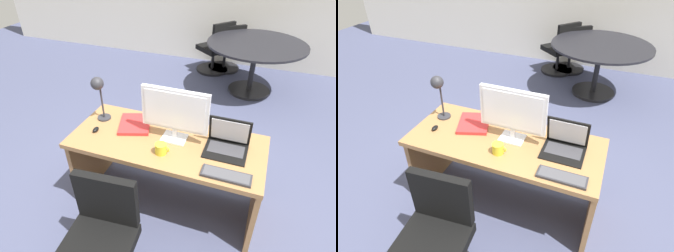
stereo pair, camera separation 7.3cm
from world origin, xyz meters
TOP-DOWN VIEW (x-y plane):
  - ground at (0.00, 1.50)m, footprint 12.00×12.00m
  - desk at (0.00, 0.04)m, footprint 1.58×0.68m
  - monitor at (0.05, 0.05)m, footprint 0.54×0.16m
  - laptop at (0.48, 0.08)m, footprint 0.32×0.27m
  - keyboard at (0.53, -0.25)m, footprint 0.35×0.12m
  - mouse at (-0.61, -0.08)m, footprint 0.04×0.07m
  - desk_lamp at (-0.64, 0.09)m, footprint 0.12×0.14m
  - book at (-0.33, 0.11)m, footprint 0.34×0.38m
  - coffee_mug at (0.02, -0.16)m, footprint 0.11×0.09m
  - office_chair at (-0.17, -0.82)m, footprint 0.56×0.56m
  - meeting_table at (0.46, 2.53)m, footprint 1.43×1.43m
  - meeting_chair_near at (-0.06, 3.24)m, footprint 0.64×0.65m
  - meeting_chair_far at (-0.23, 3.10)m, footprint 0.65×0.65m

SIDE VIEW (x-z plane):
  - ground at x=0.00m, z-range 0.00..0.00m
  - meeting_chair_near at x=-0.06m, z-range -0.08..0.76m
  - office_chair at x=-0.17m, z-range -0.08..0.78m
  - meeting_chair_far at x=-0.23m, z-range -0.08..0.81m
  - desk at x=0.00m, z-range 0.16..0.88m
  - meeting_table at x=0.46m, z-range 0.21..0.99m
  - keyboard at x=0.53m, z-range 0.72..0.75m
  - book at x=-0.33m, z-range 0.72..0.75m
  - mouse at x=-0.61m, z-range 0.72..0.76m
  - coffee_mug at x=0.02m, z-range 0.72..0.81m
  - laptop at x=0.48m, z-range 0.67..0.93m
  - monitor at x=0.05m, z-range 0.76..1.21m
  - desk_lamp at x=-0.64m, z-range 0.82..1.24m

